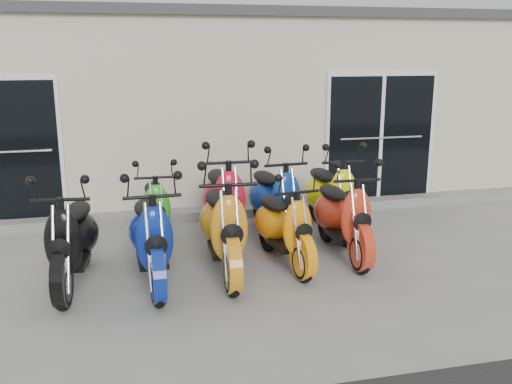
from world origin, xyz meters
TOP-DOWN VIEW (x-y plane):
  - ground at (0.00, 0.00)m, footprint 80.00×80.00m
  - building at (0.00, 5.20)m, footprint 14.00×6.00m
  - roof_cap at (0.00, 5.20)m, footprint 14.20×6.20m
  - front_step at (0.00, 2.02)m, footprint 14.00×0.40m
  - door_left at (-3.20, 2.17)m, footprint 1.07×0.08m
  - door_right at (2.60, 2.17)m, footprint 2.02×0.08m
  - scooter_front_black at (-2.41, -0.36)m, footprint 0.91×1.99m
  - scooter_front_blue at (-1.52, -0.51)m, footprint 0.78×1.97m
  - scooter_front_orange_a at (-0.65, -0.40)m, footprint 0.83×2.08m
  - scooter_front_orange_b at (0.14, -0.30)m, footprint 0.84×1.82m
  - scooter_front_red at (0.99, -0.17)m, footprint 0.72×1.90m
  - scooter_back_green at (-1.38, 0.93)m, footprint 0.67×1.76m
  - scooter_back_red at (-0.43, 0.75)m, footprint 0.82×2.12m
  - scooter_back_blue at (0.33, 0.82)m, footprint 0.87×2.00m
  - scooter_back_yellow at (1.20, 0.82)m, footprint 0.72×1.96m

SIDE VIEW (x-z plane):
  - ground at x=0.00m, z-range 0.00..0.00m
  - front_step at x=0.00m, z-range 0.00..0.15m
  - scooter_back_green at x=-1.38m, z-range 0.00..1.29m
  - scooter_front_orange_b at x=0.14m, z-range 0.00..1.30m
  - scooter_front_red at x=0.99m, z-range 0.00..1.40m
  - scooter_front_black at x=-2.41m, z-range 0.00..1.42m
  - scooter_front_blue at x=-1.52m, z-range 0.00..1.44m
  - scooter_back_yellow at x=1.20m, z-range 0.00..1.44m
  - scooter_back_blue at x=0.33m, z-range 0.00..1.44m
  - scooter_front_orange_a at x=-0.65m, z-range 0.00..1.51m
  - scooter_back_red at x=-0.43m, z-range 0.00..1.55m
  - door_left at x=-3.20m, z-range 0.15..2.37m
  - door_right at x=2.60m, z-range 0.15..2.37m
  - building at x=0.00m, z-range 0.00..3.20m
  - roof_cap at x=0.00m, z-range 3.20..3.36m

